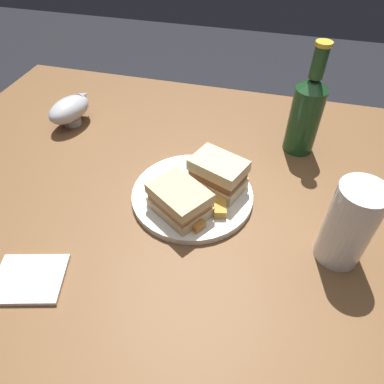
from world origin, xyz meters
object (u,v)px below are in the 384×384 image
(pint_glass, at_px, (347,229))
(cider_bottle, at_px, (306,112))
(sandwich_half_right, at_px, (218,174))
(napkin, at_px, (30,279))
(sandwich_half_left, at_px, (180,200))
(gravy_boat, at_px, (70,109))
(plate, at_px, (192,195))

(pint_glass, relative_size, cider_bottle, 0.63)
(sandwich_half_right, bearing_deg, napkin, 48.16)
(sandwich_half_left, bearing_deg, gravy_boat, -33.45)
(gravy_boat, bearing_deg, sandwich_half_left, 146.55)
(sandwich_half_right, bearing_deg, gravy_boat, -20.29)
(plate, xyz_separation_m, sandwich_half_right, (-0.04, -0.03, 0.04))
(sandwich_half_left, xyz_separation_m, pint_glass, (-0.28, 0.02, 0.03))
(sandwich_half_left, distance_m, sandwich_half_right, 0.10)
(pint_glass, height_order, gravy_boat, pint_glass)
(sandwich_half_right, bearing_deg, cider_bottle, -128.64)
(plate, bearing_deg, cider_bottle, -131.71)
(plate, relative_size, cider_bottle, 0.98)
(sandwich_half_left, relative_size, gravy_boat, 0.95)
(cider_bottle, bearing_deg, gravy_boat, 4.14)
(sandwich_half_right, bearing_deg, sandwich_half_left, 56.30)
(sandwich_half_left, distance_m, cider_bottle, 0.34)
(plate, height_order, pint_glass, pint_glass)
(cider_bottle, xyz_separation_m, napkin, (0.40, 0.47, -0.09))
(gravy_boat, bearing_deg, napkin, 109.66)
(sandwich_half_left, bearing_deg, sandwich_half_right, -123.70)
(gravy_boat, relative_size, napkin, 1.26)
(pint_glass, xyz_separation_m, gravy_boat, (0.63, -0.25, -0.03))
(gravy_boat, bearing_deg, cider_bottle, -175.86)
(gravy_boat, bearing_deg, sandwich_half_right, 159.71)
(plate, distance_m, gravy_boat, 0.40)
(napkin, bearing_deg, cider_bottle, -130.58)
(sandwich_half_left, distance_m, pint_glass, 0.29)
(pint_glass, bearing_deg, napkin, 20.53)
(sandwich_half_right, relative_size, cider_bottle, 0.49)
(napkin, bearing_deg, sandwich_half_left, -134.69)
(cider_bottle, bearing_deg, sandwich_half_left, 52.78)
(plate, distance_m, sandwich_half_left, 0.06)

